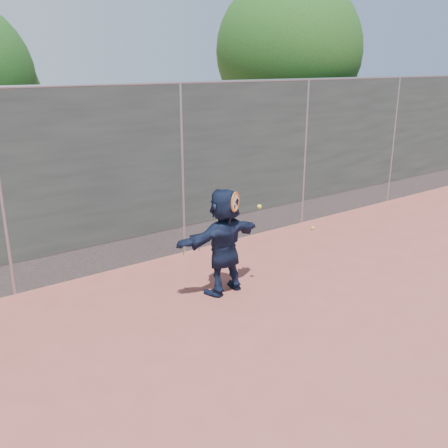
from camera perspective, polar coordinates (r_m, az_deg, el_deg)
ground at (r=6.78m, az=11.60°, el=-11.71°), size 80.00×80.00×0.00m
player at (r=7.36m, az=0.00°, el=-1.99°), size 1.53×0.60×1.61m
ball_ground at (r=10.56m, az=10.10°, el=-0.46°), size 0.07×0.07×0.07m
fence at (r=8.79m, az=-4.81°, el=6.52°), size 20.00×0.06×3.03m
swing_action at (r=7.07m, az=1.55°, el=2.34°), size 0.58×0.17×0.51m
tree_right at (r=13.29m, az=7.83°, el=18.54°), size 3.78×3.60×5.39m
weed_clump at (r=9.24m, az=-2.65°, el=-2.21°), size 0.68×0.07×0.30m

